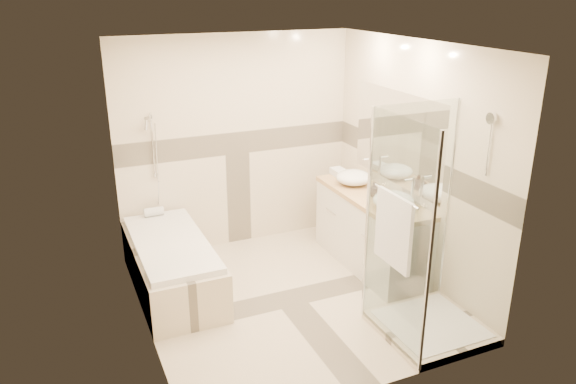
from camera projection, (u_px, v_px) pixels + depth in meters
name	position (u px, v px, depth m)	size (l,w,h in m)	color
room	(294.00, 180.00, 5.28)	(2.82, 3.02, 2.52)	beige
bathtub	(172.00, 263.00, 5.75)	(0.75, 1.70, 0.56)	beige
vanity	(371.00, 230.00, 6.22)	(0.58, 1.62, 0.85)	silver
shower_enclosure	(418.00, 281.00, 4.99)	(0.96, 0.93, 2.04)	beige
vessel_sink_near	(354.00, 177.00, 6.36)	(0.40, 0.40, 0.16)	white
vessel_sink_far	(393.00, 200.00, 5.67)	(0.42, 0.42, 0.17)	white
faucet_near	(370.00, 168.00, 6.41)	(0.12, 0.03, 0.29)	silver
faucet_far	(412.00, 189.00, 5.72)	(0.12, 0.03, 0.30)	silver
amenity_bottle_a	(378.00, 191.00, 5.93)	(0.07, 0.08, 0.17)	black
amenity_bottle_b	(374.00, 189.00, 5.98)	(0.13, 0.13, 0.17)	black
folded_towels	(339.00, 172.00, 6.67)	(0.14, 0.24, 0.08)	silver
rolled_towel	(154.00, 212.00, 6.25)	(0.10, 0.10, 0.21)	silver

